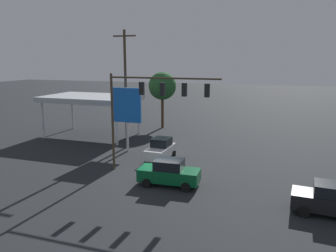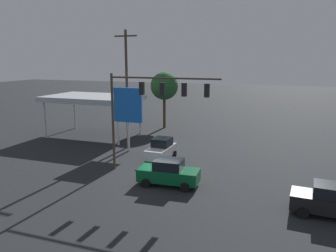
{
  "view_description": "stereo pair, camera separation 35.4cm",
  "coord_description": "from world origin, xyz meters",
  "px_view_note": "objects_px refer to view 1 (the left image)",
  "views": [
    {
      "loc": [
        -8.01,
        21.74,
        9.01
      ],
      "look_at": [
        0.0,
        -2.0,
        3.9
      ],
      "focal_mm": 35.0,
      "sensor_mm": 36.0,
      "label": 1
    },
    {
      "loc": [
        -8.34,
        21.62,
        9.01
      ],
      "look_at": [
        0.0,
        -2.0,
        3.9
      ],
      "focal_mm": 35.0,
      "sensor_mm": 36.0,
      "label": 2
    }
  ],
  "objects_px": {
    "utility_pole": "(126,88)",
    "hatchback_crossing": "(161,149)",
    "traffic_signal_assembly": "(152,98)",
    "street_tree": "(162,86)",
    "sedan_waiting": "(331,200)",
    "price_sign": "(127,107)",
    "sedan_far": "(169,173)"
  },
  "relations": [
    {
      "from": "utility_pole",
      "to": "hatchback_crossing",
      "type": "distance_m",
      "value": 7.66
    },
    {
      "from": "sedan_waiting",
      "to": "street_tree",
      "type": "bearing_deg",
      "value": -44.64
    },
    {
      "from": "price_sign",
      "to": "utility_pole",
      "type": "bearing_deg",
      "value": -61.44
    },
    {
      "from": "sedan_waiting",
      "to": "street_tree",
      "type": "distance_m",
      "value": 27.61
    },
    {
      "from": "sedan_far",
      "to": "price_sign",
      "type": "bearing_deg",
      "value": -49.76
    },
    {
      "from": "sedan_waiting",
      "to": "hatchback_crossing",
      "type": "bearing_deg",
      "value": -23.77
    },
    {
      "from": "traffic_signal_assembly",
      "to": "hatchback_crossing",
      "type": "distance_m",
      "value": 6.36
    },
    {
      "from": "hatchback_crossing",
      "to": "street_tree",
      "type": "relative_size",
      "value": 0.52
    },
    {
      "from": "traffic_signal_assembly",
      "to": "utility_pole",
      "type": "xyz_separation_m",
      "value": [
        5.41,
        -6.59,
        0.16
      ]
    },
    {
      "from": "traffic_signal_assembly",
      "to": "street_tree",
      "type": "xyz_separation_m",
      "value": [
        5.28,
        -17.21,
        -0.51
      ]
    },
    {
      "from": "price_sign",
      "to": "street_tree",
      "type": "height_order",
      "value": "street_tree"
    },
    {
      "from": "price_sign",
      "to": "street_tree",
      "type": "distance_m",
      "value": 11.98
    },
    {
      "from": "price_sign",
      "to": "hatchback_crossing",
      "type": "bearing_deg",
      "value": 158.74
    },
    {
      "from": "traffic_signal_assembly",
      "to": "sedan_far",
      "type": "xyz_separation_m",
      "value": [
        -2.05,
        1.92,
        -5.11
      ]
    },
    {
      "from": "hatchback_crossing",
      "to": "utility_pole",
      "type": "bearing_deg",
      "value": -119.12
    },
    {
      "from": "utility_pole",
      "to": "sedan_waiting",
      "type": "distance_m",
      "value": 21.19
    },
    {
      "from": "utility_pole",
      "to": "price_sign",
      "type": "distance_m",
      "value": 2.3
    },
    {
      "from": "hatchback_crossing",
      "to": "price_sign",
      "type": "bearing_deg",
      "value": -109.29
    },
    {
      "from": "utility_pole",
      "to": "sedan_far",
      "type": "xyz_separation_m",
      "value": [
        -7.46,
        8.51,
        -5.27
      ]
    },
    {
      "from": "hatchback_crossing",
      "to": "street_tree",
      "type": "xyz_separation_m",
      "value": [
        4.62,
        -13.49,
        4.61
      ]
    },
    {
      "from": "hatchback_crossing",
      "to": "sedan_waiting",
      "type": "relative_size",
      "value": 0.85
    },
    {
      "from": "sedan_far",
      "to": "traffic_signal_assembly",
      "type": "bearing_deg",
      "value": -46.01
    },
    {
      "from": "traffic_signal_assembly",
      "to": "sedan_far",
      "type": "height_order",
      "value": "traffic_signal_assembly"
    },
    {
      "from": "utility_pole",
      "to": "traffic_signal_assembly",
      "type": "bearing_deg",
      "value": 129.39
    },
    {
      "from": "price_sign",
      "to": "sedan_far",
      "type": "distance_m",
      "value": 10.49
    },
    {
      "from": "hatchback_crossing",
      "to": "sedan_far",
      "type": "bearing_deg",
      "value": 27.58
    },
    {
      "from": "street_tree",
      "to": "price_sign",
      "type": "bearing_deg",
      "value": 92.72
    },
    {
      "from": "traffic_signal_assembly",
      "to": "street_tree",
      "type": "relative_size",
      "value": 1.2
    },
    {
      "from": "price_sign",
      "to": "street_tree",
      "type": "bearing_deg",
      "value": -87.28
    },
    {
      "from": "utility_pole",
      "to": "street_tree",
      "type": "bearing_deg",
      "value": -90.73
    },
    {
      "from": "traffic_signal_assembly",
      "to": "utility_pole",
      "type": "relative_size",
      "value": 0.75
    },
    {
      "from": "sedan_waiting",
      "to": "utility_pole",
      "type": "bearing_deg",
      "value": -24.54
    }
  ]
}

